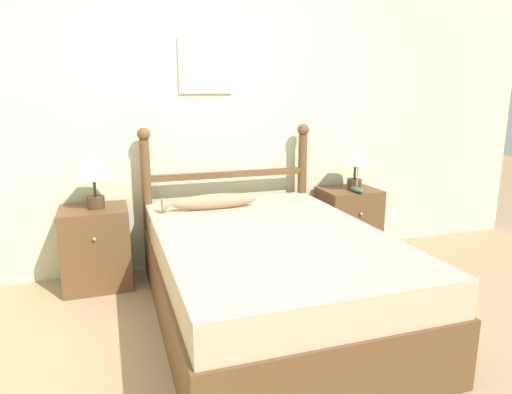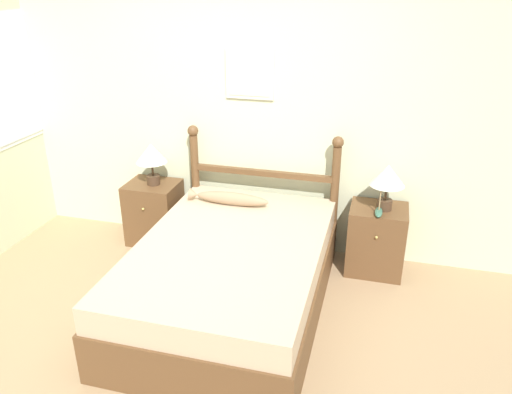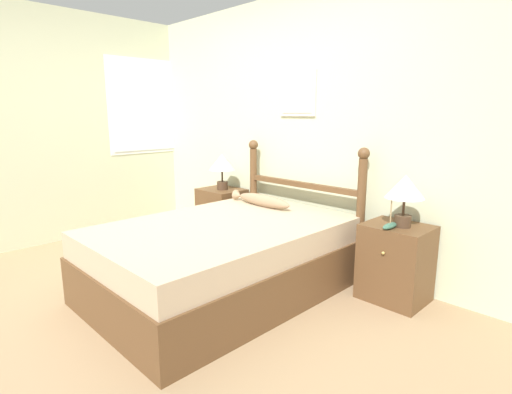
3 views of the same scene
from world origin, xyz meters
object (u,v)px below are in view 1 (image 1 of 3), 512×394
Objects in this scene: bed at (269,276)px; table_lamp_right at (356,156)px; nightstand_right at (348,223)px; table_lamp_left at (93,169)px; model_boat at (357,189)px; fish_pillow at (211,202)px; nightstand_left at (96,248)px.

table_lamp_right is (1.08, 0.85, 0.60)m from bed.
nightstand_right is 2.15m from table_lamp_left.
model_boat is at bearing -109.75° from table_lamp_right.
fish_pillow is (-1.26, -0.08, 0.01)m from model_boat.
bed is 1.32m from model_boat.
table_lamp_right reaches higher than bed.
nightstand_right is at bearing 158.92° from table_lamp_right.
model_boat is at bearing -3.39° from table_lamp_left.
nightstand_left is at bearing 176.49° from model_boat.
nightstand_right is 1.52× the size of table_lamp_left.
nightstand_right is at bearing 9.14° from fish_pillow.
table_lamp_left is 2.11m from table_lamp_right.
nightstand_right is (2.09, 0.00, 0.00)m from nightstand_left.
bed is at bearing -39.93° from table_lamp_left.
table_lamp_right is 1.82× the size of model_boat.
fish_pillow is at bearing -171.72° from table_lamp_right.
nightstand_right is at bearing 0.00° from nightstand_left.
fish_pillow is at bearing -13.88° from table_lamp_left.
nightstand_left is at bearing 179.62° from table_lamp_right.
table_lamp_left is at bearing -179.84° from nightstand_right.
table_lamp_left reaches higher than bed.
nightstand_right is 2.77× the size of model_boat.
fish_pillow reaches higher than nightstand_right.
nightstand_left reaches higher than bed.
table_lamp_right reaches higher than nightstand_left.
model_boat is 1.27m from fish_pillow.
table_lamp_left is 2.09m from model_boat.
bed is 3.38× the size of nightstand_right.
bed is at bearing -144.85° from model_boat.
table_lamp_right is 0.56× the size of fish_pillow.
table_lamp_left is at bearing 166.12° from fish_pillow.
nightstand_right is 1.52× the size of table_lamp_right.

